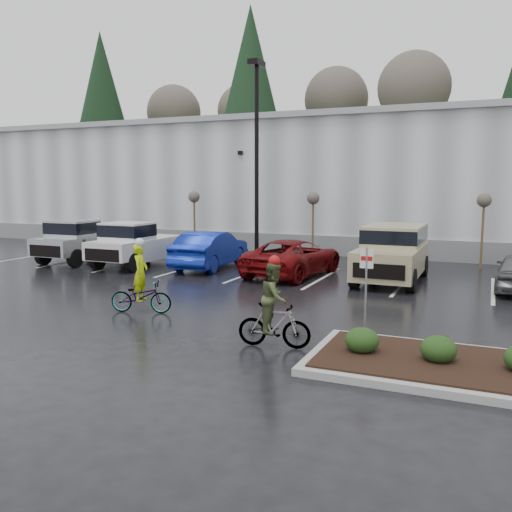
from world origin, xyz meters
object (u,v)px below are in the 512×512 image
at_px(sapling_west, 194,200).
at_px(cyclist_olive, 274,313).
at_px(sapling_east, 484,204).
at_px(lamppost, 257,139).
at_px(pickup_white, 140,243).
at_px(suv_tan, 392,254).
at_px(car_blue, 211,249).
at_px(cyclist_hivis, 141,289).
at_px(pickup_silver, 87,240).
at_px(fire_lane_sign, 366,282).
at_px(car_red, 293,257).
at_px(sapling_mid, 313,202).

relative_size(sapling_west, cyclist_olive, 1.55).
relative_size(sapling_east, cyclist_olive, 1.55).
bearing_deg(lamppost, pickup_white, -134.77).
xyz_separation_m(sapling_west, suv_tan, (11.01, -4.61, -1.70)).
bearing_deg(car_blue, cyclist_hivis, 100.52).
xyz_separation_m(suv_tan, cyclist_hivis, (-5.62, -7.78, -0.37)).
xyz_separation_m(sapling_east, pickup_silver, (-17.00, -4.86, -1.75)).
xyz_separation_m(lamppost, cyclist_olive, (6.02, -12.92, -4.92)).
bearing_deg(pickup_white, suv_tan, 1.82).
height_order(car_blue, cyclist_hivis, cyclist_hivis).
relative_size(cyclist_hivis, cyclist_olive, 1.03).
xyz_separation_m(sapling_east, pickup_white, (-13.93, -4.96, -1.75)).
distance_m(sapling_east, cyclist_hivis, 15.23).
bearing_deg(suv_tan, cyclist_hivis, -125.82).
bearing_deg(lamppost, fire_lane_sign, -56.54).
bearing_deg(lamppost, cyclist_olive, -65.01).
distance_m(lamppost, cyclist_olive, 15.08).
bearing_deg(car_red, cyclist_hivis, 83.94).
distance_m(pickup_silver, cyclist_olive, 15.87).
xyz_separation_m(lamppost, cyclist_hivis, (1.40, -11.39, -5.02)).
bearing_deg(fire_lane_sign, car_red, 119.75).
bearing_deg(car_red, fire_lane_sign, 127.24).
distance_m(sapling_west, car_blue, 5.88).
xyz_separation_m(suv_tan, cyclist_olive, (-0.99, -9.31, -0.26)).
bearing_deg(cyclist_hivis, car_blue, -0.67).
height_order(lamppost, sapling_west, lamppost).
xyz_separation_m(sapling_mid, cyclist_hivis, (-1.10, -12.39, -2.07)).
height_order(car_red, cyclist_hivis, cyclist_hivis).
xyz_separation_m(pickup_white, cyclist_hivis, (5.32, -7.44, -0.32)).
height_order(sapling_west, cyclist_olive, sapling_west).
height_order(fire_lane_sign, pickup_silver, fire_lane_sign).
relative_size(pickup_silver, pickup_white, 1.00).
bearing_deg(sapling_east, cyclist_hivis, -124.77).
bearing_deg(sapling_mid, sapling_west, 180.00).
xyz_separation_m(sapling_west, sapling_east, (14.00, 0.00, 0.00)).
relative_size(sapling_mid, sapling_east, 1.00).
distance_m(suv_tan, cyclist_olive, 9.37).
distance_m(fire_lane_sign, pickup_silver, 16.80).
distance_m(sapling_west, pickup_white, 5.26).
xyz_separation_m(sapling_east, car_red, (-6.77, -4.80, -2.01)).
bearing_deg(suv_tan, pickup_silver, -178.95).
height_order(sapling_west, suv_tan, sapling_west).
relative_size(car_blue, cyclist_hivis, 2.28).
xyz_separation_m(pickup_silver, cyclist_hivis, (8.40, -7.53, -0.32)).
xyz_separation_m(sapling_east, suv_tan, (-2.99, -4.61, -1.70)).
bearing_deg(cyclist_olive, pickup_silver, 47.51).
relative_size(pickup_white, cyclist_hivis, 2.46).
bearing_deg(pickup_white, sapling_east, 19.59).
bearing_deg(lamppost, cyclist_hivis, -83.01).
bearing_deg(cyclist_olive, car_red, 9.37).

